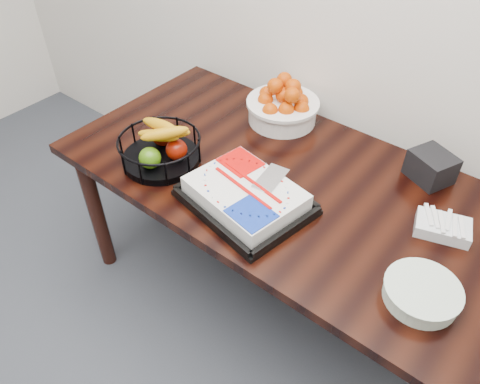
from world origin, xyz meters
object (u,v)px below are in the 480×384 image
Objects in this scene: cake_tray at (245,196)px; tangerine_bowl at (283,103)px; plate_stack at (421,293)px; napkin_box at (431,167)px; fruit_basket at (160,147)px; table at (288,195)px.

cake_tray is 0.57m from tangerine_bowl.
plate_stack is 1.48× the size of napkin_box.
napkin_box is at bearing 2.19° from tangerine_bowl.
tangerine_bowl reaches higher than plate_stack.
fruit_basket is at bearing -178.92° from plate_stack.
napkin_box is (-0.20, 0.55, 0.03)m from plate_stack.
cake_tray is 0.71m from napkin_box.
fruit_basket is at bearing -177.81° from cake_tray.
fruit_basket is 1.44× the size of plate_stack.
tangerine_bowl is 1.41× the size of plate_stack.
cake_tray is at bearing -179.63° from plate_stack.
napkin_box is (0.86, 0.57, -0.02)m from fruit_basket.
fruit_basket is at bearing -152.68° from table.
plate_stack is at bearing 1.08° from fruit_basket.
cake_tray is at bearing -100.73° from table.
napkin_box is at bearing 33.41° from fruit_basket.
tangerine_bowl reaches higher than napkin_box.
plate_stack is (0.61, -0.21, 0.11)m from table.
cake_tray is (-0.04, -0.22, 0.13)m from table.
napkin_box reaches higher than plate_stack.
napkin_box is at bearing 50.88° from cake_tray.
cake_tray reaches higher than plate_stack.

